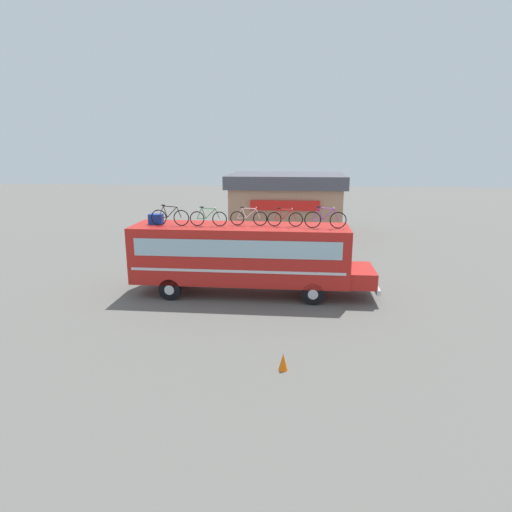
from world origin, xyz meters
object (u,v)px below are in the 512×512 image
(rooftop_bicycle_4, at_px, (285,219))
(rooftop_bicycle_5, at_px, (325,219))
(bus, at_px, (244,254))
(rooftop_bicycle_1, at_px, (170,217))
(luggage_bag_1, at_px, (156,219))
(rooftop_bicycle_3, at_px, (249,218))
(rooftop_bicycle_2, at_px, (208,218))
(traffic_cone, at_px, (283,362))

(rooftop_bicycle_4, distance_m, rooftop_bicycle_5, 1.79)
(bus, distance_m, rooftop_bicycle_1, 3.75)
(luggage_bag_1, relative_size, rooftop_bicycle_4, 0.39)
(bus, distance_m, rooftop_bicycle_3, 1.71)
(rooftop_bicycle_5, bearing_deg, bus, 175.27)
(rooftop_bicycle_2, distance_m, rooftop_bicycle_4, 3.44)
(rooftop_bicycle_2, xyz_separation_m, traffic_cone, (3.65, -6.81, -3.33))
(luggage_bag_1, relative_size, rooftop_bicycle_3, 0.37)
(luggage_bag_1, bearing_deg, rooftop_bicycle_3, 0.27)
(rooftop_bicycle_3, distance_m, traffic_cone, 8.10)
(rooftop_bicycle_3, xyz_separation_m, traffic_cone, (1.87, -7.14, -3.32))
(bus, bearing_deg, rooftop_bicycle_2, -170.37)
(bus, distance_m, luggage_bag_1, 4.38)
(bus, height_order, rooftop_bicycle_3, rooftop_bicycle_3)
(rooftop_bicycle_1, xyz_separation_m, rooftop_bicycle_3, (3.53, 0.36, -0.03))
(luggage_bag_1, bearing_deg, rooftop_bicycle_2, -7.09)
(rooftop_bicycle_3, distance_m, rooftop_bicycle_5, 3.43)
(rooftop_bicycle_3, xyz_separation_m, rooftop_bicycle_4, (1.65, -0.08, -0.00))
(rooftop_bicycle_1, xyz_separation_m, traffic_cone, (5.40, -6.78, -3.36))
(bus, height_order, traffic_cone, bus)
(luggage_bag_1, relative_size, rooftop_bicycle_2, 0.37)
(luggage_bag_1, distance_m, rooftop_bicycle_2, 2.54)
(bus, bearing_deg, rooftop_bicycle_5, -4.73)
(bus, height_order, rooftop_bicycle_2, rooftop_bicycle_2)
(rooftop_bicycle_1, bearing_deg, traffic_cone, -51.46)
(rooftop_bicycle_1, xyz_separation_m, rooftop_bicycle_2, (1.75, 0.03, -0.03))
(luggage_bag_1, relative_size, rooftop_bicycle_1, 0.36)
(rooftop_bicycle_2, height_order, rooftop_bicycle_4, rooftop_bicycle_2)
(luggage_bag_1, bearing_deg, rooftop_bicycle_4, -0.60)
(rooftop_bicycle_4, bearing_deg, luggage_bag_1, 179.40)
(rooftop_bicycle_1, bearing_deg, rooftop_bicycle_2, 0.96)
(bus, xyz_separation_m, rooftop_bicycle_2, (-1.57, -0.27, 1.70))
(luggage_bag_1, distance_m, traffic_cone, 9.95)
(rooftop_bicycle_1, relative_size, traffic_cone, 3.18)
(rooftop_bicycle_3, bearing_deg, rooftop_bicycle_1, -174.13)
(rooftop_bicycle_1, height_order, traffic_cone, rooftop_bicycle_1)
(rooftop_bicycle_4, height_order, rooftop_bicycle_5, rooftop_bicycle_5)
(rooftop_bicycle_3, bearing_deg, bus, -162.64)
(rooftop_bicycle_2, relative_size, traffic_cone, 3.05)
(rooftop_bicycle_1, distance_m, rooftop_bicycle_3, 3.55)
(bus, xyz_separation_m, luggage_bag_1, (-4.09, 0.05, 1.56))
(bus, xyz_separation_m, rooftop_bicycle_3, (0.22, 0.07, 1.69))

